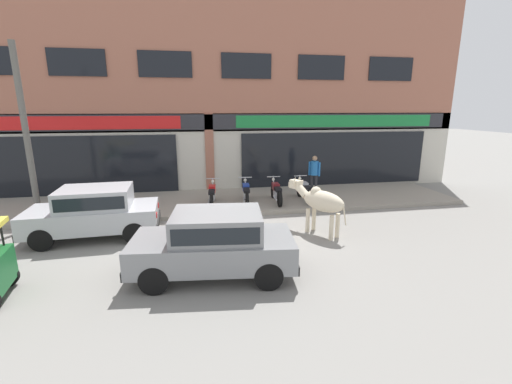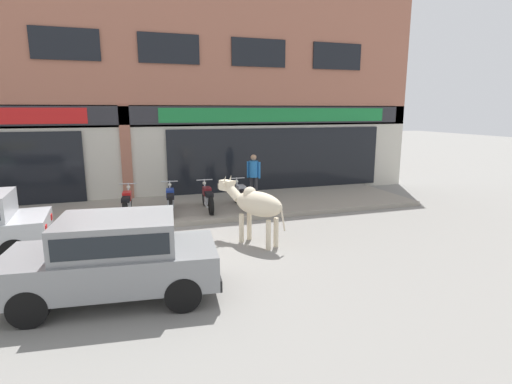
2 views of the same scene
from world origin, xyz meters
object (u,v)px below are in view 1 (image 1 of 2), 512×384
Objects in this scene: car_2 at (215,241)px; motorcycle_0 at (212,195)px; motorcycle_3 at (305,191)px; motorcycle_2 at (276,192)px; utility_pole at (26,136)px; cow at (321,201)px; car_0 at (94,210)px; motorcycle_1 at (246,193)px; pedestrian at (314,171)px.

car_2 is 2.06× the size of motorcycle_0.
car_2 is 2.06× the size of motorcycle_3.
utility_pole reaches higher than motorcycle_2.
cow is at bearing -100.33° from motorcycle_3.
motorcycle_2 is 0.34× the size of utility_pole.
cow reaches higher than car_2.
utility_pole is (-5.26, 4.33, 2.00)m from car_2.
motorcycle_2 and motorcycle_3 have the same top height.
car_0 reaches higher than motorcycle_1.
utility_pole is at bearing 164.75° from cow.
car_2 is at bearing -147.68° from cow.
utility_pole reaches higher than car_0.
motorcycle_2 is at bearing 20.96° from car_0.
car_2 is at bearing -105.99° from motorcycle_1.
pedestrian reaches higher than car_2.
motorcycle_0 is at bearing 178.86° from motorcycle_2.
motorcycle_2 is at bearing 179.40° from motorcycle_3.
motorcycle_0 and motorcycle_1 have the same top height.
cow is at bearing -47.06° from motorcycle_0.
motorcycle_0 is 1.13× the size of pedestrian.
cow is 8.95m from utility_pole.
cow is 0.52× the size of car_0.
motorcycle_3 is at bearing -0.60° from motorcycle_2.
pedestrian is at bearing 25.49° from motorcycle_2.
motorcycle_0 is 4.32m from pedestrian.
motorcycle_0 is 1.00× the size of motorcycle_3.
car_0 is at bearing -162.27° from motorcycle_3.
pedestrian is (4.43, 6.01, 0.32)m from car_2.
cow reaches higher than motorcycle_0.
pedestrian is at bearing 10.85° from motorcycle_0.
car_0 is 4.15m from motorcycle_0.
cow is 1.06× the size of motorcycle_3.
motorcycle_3 is at bearing 79.67° from cow.
cow is 4.38m from motorcycle_0.
motorcycle_0 is at bearing -169.15° from pedestrian.
motorcycle_0 is (0.23, 5.21, -0.28)m from car_2.
motorcycle_0 is 1.00× the size of motorcycle_2.
car_0 is at bearing -146.37° from motorcycle_0.
car_2 is 2.06× the size of motorcycle_1.
motorcycle_1 is 0.34× the size of utility_pole.
motorcycle_0 is 2.41m from motorcycle_2.
motorcycle_0 is 1.00× the size of motorcycle_1.
motorcycle_1 is 1.00× the size of motorcycle_2.
car_2 is (-3.20, -2.02, -0.19)m from cow.
car_0 reaches higher than motorcycle_3.
car_0 is 2.03× the size of motorcycle_0.
car_0 is at bearing -157.95° from pedestrian.
motorcycle_2 is 8.27m from utility_pole.
motorcycle_2 is 1.13× the size of pedestrian.
cow is 1.06× the size of motorcycle_1.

